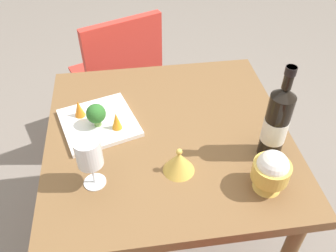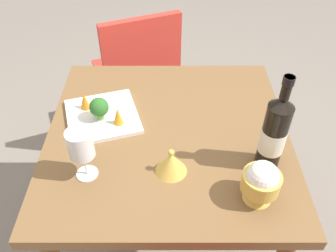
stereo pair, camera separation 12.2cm
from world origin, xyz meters
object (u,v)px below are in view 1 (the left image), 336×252
object	(u,v)px
wine_glass	(89,154)
serving_plate	(99,123)
chair_near_window	(120,72)
wine_bottle	(276,123)
carrot_garnish_left	(79,109)
rice_bowl_lid	(179,162)
carrot_garnish_right	(116,121)
rice_bowl	(271,171)
broccoli_floret	(96,114)

from	to	relation	value
wine_glass	serving_plate	distance (m)	0.29
chair_near_window	wine_bottle	xyz separation A→B (m)	(0.47, -0.84, 0.33)
wine_bottle	carrot_garnish_left	world-z (taller)	wine_bottle
rice_bowl_lid	carrot_garnish_left	bearing A→B (deg)	137.22
chair_near_window	carrot_garnish_right	distance (m)	0.71
rice_bowl_lid	wine_bottle	bearing A→B (deg)	5.89
rice_bowl	broccoli_floret	size ratio (longest dim) A/B	1.65
carrot_garnish_left	carrot_garnish_right	bearing A→B (deg)	-33.18
rice_bowl_lid	carrot_garnish_left	xyz separation A→B (m)	(-0.31, 0.29, 0.01)
rice_bowl	serving_plate	size ratio (longest dim) A/B	0.46
rice_bowl	rice_bowl_lid	size ratio (longest dim) A/B	1.42
chair_near_window	rice_bowl_lid	size ratio (longest dim) A/B	8.50
serving_plate	broccoli_floret	bearing A→B (deg)	-95.85
wine_bottle	wine_glass	bearing A→B (deg)	-175.42
wine_glass	wine_bottle	bearing A→B (deg)	4.58
broccoli_floret	carrot_garnish_right	world-z (taller)	broccoli_floret
serving_plate	broccoli_floret	world-z (taller)	broccoli_floret
broccoli_floret	carrot_garnish_right	xyz separation A→B (m)	(0.07, -0.03, -0.02)
wine_glass	rice_bowl	bearing A→B (deg)	-9.87
wine_glass	carrot_garnish_left	world-z (taller)	wine_glass
broccoli_floret	rice_bowl_lid	bearing A→B (deg)	-42.64
chair_near_window	wine_bottle	bearing A→B (deg)	-82.36
rice_bowl_lid	carrot_garnish_right	xyz separation A→B (m)	(-0.18, 0.20, 0.01)
wine_bottle	serving_plate	size ratio (longest dim) A/B	1.07
broccoli_floret	carrot_garnish_left	size ratio (longest dim) A/B	1.32
broccoli_floret	chair_near_window	bearing A→B (deg)	82.40
serving_plate	wine_glass	bearing A→B (deg)	-92.60
chair_near_window	carrot_garnish_right	xyz separation A→B (m)	(-0.02, -0.67, 0.25)
serving_plate	broccoli_floret	size ratio (longest dim) A/B	3.63
chair_near_window	broccoli_floret	distance (m)	0.70
carrot_garnish_right	wine_bottle	bearing A→B (deg)	-19.58
chair_near_window	wine_glass	bearing A→B (deg)	-117.69
wine_glass	carrot_garnish_left	size ratio (longest dim) A/B	2.76
chair_near_window	wine_glass	world-z (taller)	wine_glass
carrot_garnish_left	carrot_garnish_right	distance (m)	0.16
rice_bowl_lid	rice_bowl	bearing A→B (deg)	-22.28
chair_near_window	broccoli_floret	xyz separation A→B (m)	(-0.09, -0.64, 0.26)
rice_bowl	chair_near_window	bearing A→B (deg)	113.08
chair_near_window	carrot_garnish_right	size ratio (longest dim) A/B	12.65
serving_plate	chair_near_window	bearing A→B (deg)	82.35
chair_near_window	rice_bowl	world-z (taller)	rice_bowl
rice_bowl_lid	broccoli_floret	size ratio (longest dim) A/B	1.17
rice_bowl_lid	serving_plate	xyz separation A→B (m)	(-0.25, 0.25, -0.03)
wine_glass	carrot_garnish_left	xyz separation A→B (m)	(-0.05, 0.30, -0.08)
wine_bottle	rice_bowl	distance (m)	0.16
wine_bottle	wine_glass	world-z (taller)	wine_bottle
serving_plate	carrot_garnish_left	world-z (taller)	carrot_garnish_left
rice_bowl	rice_bowl_lid	world-z (taller)	rice_bowl
rice_bowl	carrot_garnish_left	bearing A→B (deg)	145.15
wine_glass	rice_bowl_lid	size ratio (longest dim) A/B	1.79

